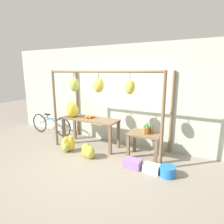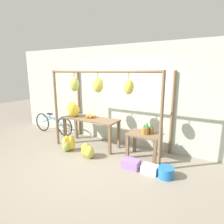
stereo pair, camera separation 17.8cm
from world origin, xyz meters
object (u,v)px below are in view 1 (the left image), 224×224
orange_pile (90,116)px  pineapple_cluster (147,129)px  banana_pile_ground_right (88,151)px  blue_bucket (168,171)px  fruit_crate_white (133,163)px  banana_pile_ground_left (67,145)px  parked_bicycle (51,124)px  banana_pile_on_table (73,110)px  fruit_crate_purple (151,168)px

orange_pile → pineapple_cluster: size_ratio=0.87×
banana_pile_ground_right → blue_bucket: bearing=1.9°
banana_pile_ground_right → blue_bucket: 1.91m
fruit_crate_white → banana_pile_ground_left: bearing=-179.3°
orange_pile → banana_pile_ground_right: orange_pile is taller
banana_pile_ground_left → banana_pile_ground_right: size_ratio=1.01×
fruit_crate_white → parked_bicycle: 3.38m
orange_pile → blue_bucket: (2.32, -0.63, -0.74)m
pineapple_cluster → parked_bicycle: size_ratio=0.17×
banana_pile_ground_right → blue_bucket: (1.91, 0.06, -0.06)m
banana_pile_ground_right → fruit_crate_white: banana_pile_ground_right is taller
orange_pile → pineapple_cluster: bearing=-0.4°
pineapple_cluster → banana_pile_on_table: bearing=-177.4°
banana_pile_ground_left → pineapple_cluster: bearing=18.0°
banana_pile_on_table → parked_bicycle: bearing=166.3°
orange_pile → banana_pile_ground_right: bearing=-59.2°
banana_pile_ground_right → parked_bicycle: 2.30m
parked_bicycle → banana_pile_on_table: bearing=-13.7°
banana_pile_on_table → fruit_crate_white: 2.30m
orange_pile → fruit_crate_purple: bearing=-17.6°
pineapple_cluster → blue_bucket: 1.09m
banana_pile_ground_right → blue_bucket: size_ratio=1.35×
banana_pile_ground_left → blue_bucket: banana_pile_ground_left is taller
banana_pile_ground_left → parked_bicycle: bearing=149.7°
pineapple_cluster → fruit_crate_white: pineapple_cluster is taller
banana_pile_ground_left → fruit_crate_purple: size_ratio=1.32×
orange_pile → parked_bicycle: size_ratio=0.15×
pineapple_cluster → banana_pile_ground_right: (-1.27, -0.68, -0.58)m
blue_bucket → parked_bicycle: size_ratio=0.19×
fruit_crate_white → parked_bicycle: size_ratio=0.21×
orange_pile → fruit_crate_purple: 2.21m
orange_pile → fruit_crate_purple: (1.98, -0.63, -0.77)m
pineapple_cluster → banana_pile_ground_left: bearing=-162.0°
orange_pile → pineapple_cluster: (1.68, -0.01, -0.11)m
fruit_crate_white → fruit_crate_purple: (0.42, -0.00, -0.01)m
orange_pile → banana_pile_ground_left: 0.97m
fruit_crate_white → fruit_crate_purple: fruit_crate_white is taller
orange_pile → pineapple_cluster: 1.68m
orange_pile → banana_pile_ground_left: size_ratio=0.59×
banana_pile_ground_left → fruit_crate_white: size_ratio=1.19×
orange_pile → banana_pile_ground_left: orange_pile is taller
blue_bucket → pineapple_cluster: bearing=136.3°
fruit_crate_white → fruit_crate_purple: bearing=-0.0°
banana_pile_ground_right → parked_bicycle: size_ratio=0.25×
parked_bicycle → fruit_crate_purple: (3.70, -0.81, -0.25)m
orange_pile → blue_bucket: orange_pile is taller
fruit_crate_purple → parked_bicycle: bearing=167.6°
orange_pile → banana_pile_ground_right: (0.41, -0.69, -0.69)m
fruit_crate_purple → orange_pile: bearing=162.4°
orange_pile → fruit_crate_white: 1.84m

